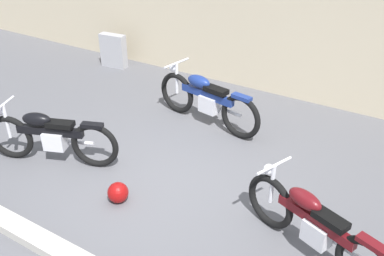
% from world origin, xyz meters
% --- Properties ---
extents(ground_plane, '(40.00, 40.00, 0.00)m').
position_xyz_m(ground_plane, '(0.00, 0.00, 0.00)').
color(ground_plane, '#56565B').
extents(building_wall, '(18.00, 0.30, 2.78)m').
position_xyz_m(building_wall, '(0.00, 3.73, 1.39)').
color(building_wall, beige).
rests_on(building_wall, ground_plane).
extents(stone_marker, '(0.61, 0.26, 0.74)m').
position_xyz_m(stone_marker, '(-3.46, 3.06, 0.37)').
color(stone_marker, '#9E9EA3').
rests_on(stone_marker, ground_plane).
extents(helmet, '(0.27, 0.27, 0.27)m').
position_xyz_m(helmet, '(-0.30, -0.53, 0.14)').
color(helmet, maroon).
rests_on(helmet, ground_plane).
extents(motorcycle_maroon, '(1.82, 0.86, 0.86)m').
position_xyz_m(motorcycle_maroon, '(2.06, -0.14, 0.41)').
color(motorcycle_maroon, black).
rests_on(motorcycle_maroon, ground_plane).
extents(motorcycle_blue, '(2.09, 0.63, 0.94)m').
position_xyz_m(motorcycle_blue, '(-0.38, 1.84, 0.45)').
color(motorcycle_blue, black).
rests_on(motorcycle_blue, ground_plane).
extents(motorcycle_black, '(1.88, 0.91, 0.89)m').
position_xyz_m(motorcycle_black, '(-1.70, -0.33, 0.43)').
color(motorcycle_black, black).
rests_on(motorcycle_black, ground_plane).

